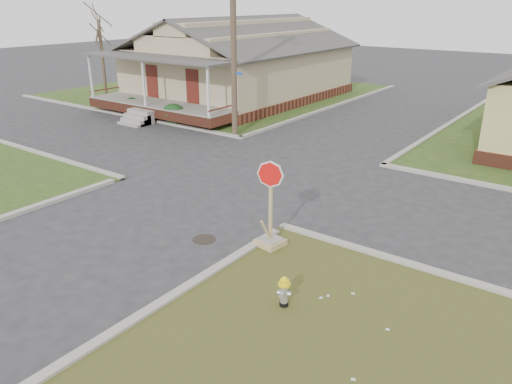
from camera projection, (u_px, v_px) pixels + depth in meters
The scene contains 11 objects.
ground at pixel (162, 215), 15.39m from camera, with size 120.00×120.00×0.00m, color #2B2B2E.
verge_far_left at pixel (218, 91), 36.09m from camera, with size 19.00×19.00×0.05m, color #294418.
curbs at pixel (257, 173), 19.15m from camera, with size 80.00×40.00×0.12m, color #9A968B, non-canonical shape.
manhole at pixel (204, 239), 13.79m from camera, with size 0.64×0.64×0.01m, color black.
corner_house at pixel (239, 64), 32.63m from camera, with size 10.10×15.50×5.30m.
utility_pole at pixel (233, 36), 22.72m from camera, with size 1.80×0.28×9.00m.
tree_far_left at pixel (102, 59), 33.45m from camera, with size 0.22×0.22×4.90m, color #3B3022.
fire_hydrant at pixel (284, 290), 10.59m from camera, with size 0.26×0.26×0.71m.
stop_sign at pixel (270, 228), 13.20m from camera, with size 0.67×0.66×2.37m.
hedge_left at pixel (132, 104), 29.05m from camera, with size 1.22×1.00×0.94m, color #143815.
hedge_right at pixel (174, 113), 26.40m from camera, with size 1.39×1.14×1.06m, color #143815.
Camera 1 is at (10.70, -9.64, 6.19)m, focal length 35.00 mm.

